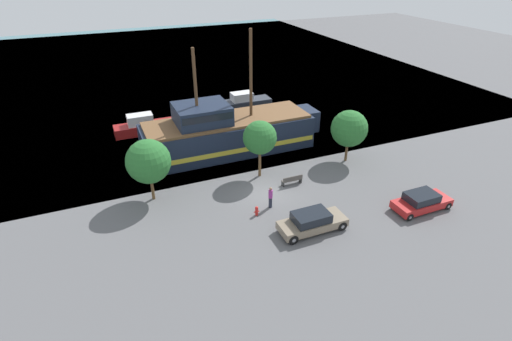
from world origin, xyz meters
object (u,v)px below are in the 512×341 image
object	(u,v)px
fire_hydrant	(257,210)
moored_boat_dockside	(245,102)
parked_car_curb_mid	(312,222)
bench_promenade_east	(292,180)
pedestrian_walking_near	(271,197)
moored_boat_outer	(145,126)
parked_car_curb_front	(421,201)
pirate_ship	(227,132)

from	to	relation	value
fire_hydrant	moored_boat_dockside	bearing A→B (deg)	70.73
parked_car_curb_mid	bench_promenade_east	world-z (taller)	parked_car_curb_mid
parked_car_curb_mid	fire_hydrant	xyz separation A→B (m)	(-2.86, 3.21, -0.33)
bench_promenade_east	pedestrian_walking_near	bearing A→B (deg)	-142.84
moored_boat_outer	parked_car_curb_front	xyz separation A→B (m)	(17.02, -23.00, -0.10)
pirate_ship	parked_car_curb_mid	size ratio (longest dim) A/B	3.61
parked_car_curb_mid	fire_hydrant	size ratio (longest dim) A/B	6.38
pedestrian_walking_near	moored_boat_dockside	bearing A→B (deg)	73.65
moored_boat_dockside	bench_promenade_east	distance (m)	19.13
moored_boat_dockside	parked_car_curb_front	xyz separation A→B (m)	(4.26, -25.93, -0.07)
moored_boat_dockside	parked_car_curb_mid	size ratio (longest dim) A/B	1.31
pirate_ship	pedestrian_walking_near	distance (m)	10.72
moored_boat_outer	fire_hydrant	bearing A→B (deg)	-74.74
parked_car_curb_front	bench_promenade_east	xyz separation A→B (m)	(-7.38, 7.07, -0.25)
parked_car_curb_front	pedestrian_walking_near	xyz separation A→B (m)	(-10.48, 4.71, 0.21)
pirate_ship	bench_promenade_east	xyz separation A→B (m)	(2.88, -8.31, -1.51)
pirate_ship	moored_boat_dockside	size ratio (longest dim) A/B	2.76
bench_promenade_east	pedestrian_walking_near	size ratio (longest dim) A/B	1.01
fire_hydrant	bench_promenade_east	distance (m)	5.36
moored_boat_dockside	parked_car_curb_front	bearing A→B (deg)	-80.67
parked_car_curb_front	parked_car_curb_mid	xyz separation A→B (m)	(-9.01, 0.94, 0.05)
moored_boat_dockside	pedestrian_walking_near	size ratio (longest dim) A/B	3.61
pirate_ship	parked_car_curb_front	xyz separation A→B (m)	(10.26, -15.38, -1.26)
bench_promenade_east	parked_car_curb_mid	bearing A→B (deg)	-104.94
pirate_ship	moored_boat_dockside	world-z (taller)	pirate_ship
fire_hydrant	pirate_ship	bearing A→B (deg)	81.79
parked_car_curb_mid	bench_promenade_east	bearing A→B (deg)	75.06
moored_boat_outer	pirate_ship	bearing A→B (deg)	-48.43
pirate_ship	parked_car_curb_front	world-z (taller)	pirate_ship
moored_boat_outer	parked_car_curb_front	world-z (taller)	moored_boat_outer
parked_car_curb_mid	pedestrian_walking_near	size ratio (longest dim) A/B	2.76
moored_boat_outer	pedestrian_walking_near	size ratio (longest dim) A/B	3.73
moored_boat_outer	parked_car_curb_mid	xyz separation A→B (m)	(8.00, -22.06, -0.04)
pirate_ship	pedestrian_walking_near	bearing A→B (deg)	-91.22
pirate_ship	fire_hydrant	bearing A→B (deg)	-98.21
moored_boat_outer	bench_promenade_east	xyz separation A→B (m)	(9.64, -15.93, -0.35)
bench_promenade_east	pedestrian_walking_near	world-z (taller)	pedestrian_walking_near
moored_boat_outer	pedestrian_walking_near	distance (m)	19.42
moored_boat_dockside	parked_car_curb_mid	world-z (taller)	moored_boat_dockside
parked_car_curb_mid	bench_promenade_east	size ratio (longest dim) A/B	2.72
parked_car_curb_front	parked_car_curb_mid	bearing A→B (deg)	174.05
parked_car_curb_front	pirate_ship	bearing A→B (deg)	123.71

